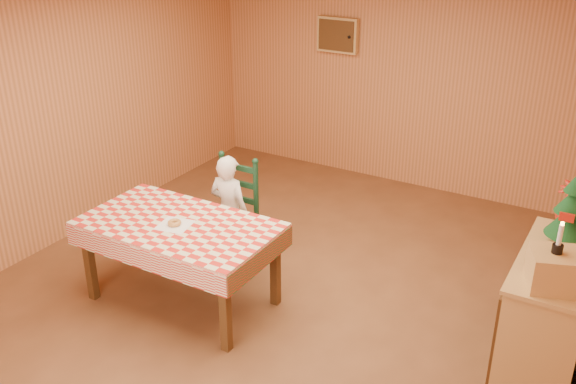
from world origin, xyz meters
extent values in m
plane|color=brown|center=(0.00, 0.00, 0.00)|extent=(6.00, 6.00, 0.00)
cube|color=#C37946|center=(0.00, 3.00, 1.30)|extent=(5.00, 0.10, 2.60)
cube|color=#C37946|center=(-2.50, 0.00, 1.30)|extent=(0.10, 6.00, 2.60)
cube|color=tan|center=(-0.90, 2.94, 1.75)|extent=(0.52, 0.08, 0.42)
cube|color=#4F3015|center=(-0.90, 2.90, 1.75)|extent=(0.46, 0.02, 0.36)
sphere|color=black|center=(-0.72, 2.88, 1.75)|extent=(0.04, 0.04, 0.04)
cube|color=#4F3015|center=(-0.68, -0.46, 0.72)|extent=(1.60, 0.90, 0.06)
cube|color=#4F3015|center=(-1.40, -0.83, 0.34)|extent=(0.07, 0.07, 0.69)
cube|color=#4F3015|center=(0.04, -0.83, 0.34)|extent=(0.07, 0.07, 0.69)
cube|color=#4F3015|center=(-1.40, -0.09, 0.34)|extent=(0.07, 0.07, 0.69)
cube|color=#4F3015|center=(0.04, -0.09, 0.34)|extent=(0.07, 0.07, 0.69)
cube|color=red|center=(-0.68, -0.46, 0.76)|extent=(1.64, 0.94, 0.02)
cube|color=red|center=(-0.68, -0.93, 0.66)|extent=(1.64, 0.02, 0.18)
cube|color=red|center=(-0.68, 0.01, 0.66)|extent=(1.64, 0.02, 0.18)
cube|color=#255125|center=(-1.50, -0.46, 0.66)|extent=(0.02, 0.94, 0.18)
cube|color=#255125|center=(0.14, -0.46, 0.66)|extent=(0.02, 0.94, 0.18)
cube|color=#10311C|center=(-0.68, 0.27, 0.43)|extent=(0.44, 0.40, 0.04)
cylinder|color=#10311C|center=(-0.87, 0.10, 0.21)|extent=(0.04, 0.04, 0.41)
cylinder|color=#10311C|center=(-0.49, 0.10, 0.21)|extent=(0.04, 0.04, 0.41)
cylinder|color=#10311C|center=(-0.87, 0.44, 0.21)|extent=(0.04, 0.04, 0.41)
cylinder|color=#10311C|center=(-0.49, 0.44, 0.21)|extent=(0.04, 0.04, 0.41)
cylinder|color=#10311C|center=(-0.87, 0.44, 0.75)|extent=(0.05, 0.05, 0.60)
sphere|color=#10311C|center=(-0.87, 0.44, 1.05)|extent=(0.06, 0.06, 0.06)
cylinder|color=#10311C|center=(-0.49, 0.44, 0.75)|extent=(0.05, 0.05, 0.60)
sphere|color=#10311C|center=(-0.49, 0.44, 1.05)|extent=(0.06, 0.06, 0.06)
cube|color=#10311C|center=(-0.68, 0.44, 0.63)|extent=(0.38, 0.03, 0.05)
cube|color=#10311C|center=(-0.68, 0.44, 0.79)|extent=(0.38, 0.03, 0.05)
cube|color=#10311C|center=(-0.68, 0.44, 0.95)|extent=(0.38, 0.03, 0.05)
imported|color=white|center=(-0.68, 0.27, 0.56)|extent=(0.41, 0.27, 1.12)
cube|color=white|center=(-0.68, -0.51, 0.77)|extent=(0.30, 0.30, 0.00)
torus|color=#BE8544|center=(-0.68, -0.51, 0.79)|extent=(0.12, 0.12, 0.04)
cube|color=tan|center=(2.21, 0.22, 0.45)|extent=(0.50, 1.20, 0.90)
cube|color=tan|center=(2.21, 0.22, 0.92)|extent=(0.54, 1.24, 0.03)
cube|color=#4F3015|center=(1.95, 0.22, 0.45)|extent=(0.02, 1.20, 0.80)
cube|color=tan|center=(2.21, -0.18, 1.06)|extent=(0.38, 0.38, 0.25)
cylinder|color=#4F3015|center=(2.21, 0.47, 0.97)|extent=(0.04, 0.04, 0.08)
cone|color=#0C3516|center=(2.21, 0.47, 1.13)|extent=(0.34, 0.34, 0.24)
cone|color=#0C3516|center=(2.21, 0.47, 1.29)|extent=(0.26, 0.26, 0.20)
cube|color=#AB1A0F|center=(2.19, 0.32, 1.21)|extent=(0.10, 0.02, 0.06)
sphere|color=#AB1A0F|center=(2.14, 0.52, 1.23)|extent=(0.04, 0.04, 0.04)
imported|color=#AB1A0F|center=(2.16, 0.77, 1.12)|extent=(0.22, 0.22, 0.37)
cylinder|color=black|center=(2.21, -0.18, 1.21)|extent=(0.07, 0.07, 0.06)
cylinder|color=white|center=(2.21, -0.18, 1.31)|extent=(0.03, 0.03, 0.14)
sphere|color=orange|center=(2.21, -0.18, 1.39)|extent=(0.02, 0.02, 0.02)
cylinder|color=black|center=(2.04, 0.63, 0.22)|extent=(0.52, 0.52, 0.43)
camera|label=1|loc=(2.51, -4.12, 3.22)|focal=40.00mm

